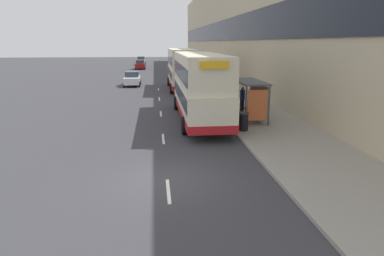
% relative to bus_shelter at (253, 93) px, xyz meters
% --- Properties ---
extents(ground_plane, '(220.00, 220.00, 0.00)m').
position_rel_bus_shelter_xyz_m(ground_plane, '(-5.77, -8.91, -1.88)').
color(ground_plane, '#38383D').
extents(pavement, '(5.00, 93.00, 0.14)m').
position_rel_bus_shelter_xyz_m(pavement, '(0.73, 29.59, -1.81)').
color(pavement, gray).
rests_on(pavement, ground_plane).
extents(terrace_facade, '(3.10, 93.00, 14.56)m').
position_rel_bus_shelter_xyz_m(terrace_facade, '(4.72, 29.59, 5.40)').
color(terrace_facade, '#C6B793').
rests_on(terrace_facade, ground_plane).
extents(lane_mark_0, '(0.12, 2.00, 0.01)m').
position_rel_bus_shelter_xyz_m(lane_mark_0, '(-5.77, -9.96, -1.87)').
color(lane_mark_0, silver).
rests_on(lane_mark_0, ground_plane).
extents(lane_mark_1, '(0.12, 2.00, 0.01)m').
position_rel_bus_shelter_xyz_m(lane_mark_1, '(-5.77, -3.33, -1.87)').
color(lane_mark_1, silver).
rests_on(lane_mark_1, ground_plane).
extents(lane_mark_2, '(0.12, 2.00, 0.01)m').
position_rel_bus_shelter_xyz_m(lane_mark_2, '(-5.77, 3.29, -1.87)').
color(lane_mark_2, silver).
rests_on(lane_mark_2, ground_plane).
extents(lane_mark_3, '(0.12, 2.00, 0.01)m').
position_rel_bus_shelter_xyz_m(lane_mark_3, '(-5.77, 9.91, -1.87)').
color(lane_mark_3, silver).
rests_on(lane_mark_3, ground_plane).
extents(lane_mark_4, '(0.12, 2.00, 0.01)m').
position_rel_bus_shelter_xyz_m(lane_mark_4, '(-5.77, 16.54, -1.87)').
color(lane_mark_4, silver).
rests_on(lane_mark_4, ground_plane).
extents(bus_shelter, '(1.60, 4.20, 2.48)m').
position_rel_bus_shelter_xyz_m(bus_shelter, '(0.00, 0.00, 0.00)').
color(bus_shelter, '#4C4C51').
rests_on(bus_shelter, ground_plane).
extents(double_decker_bus_near, '(2.85, 11.24, 4.30)m').
position_rel_bus_shelter_xyz_m(double_decker_bus_near, '(-3.30, 0.92, 0.41)').
color(double_decker_bus_near, beige).
rests_on(double_decker_bus_near, ground_plane).
extents(double_decker_bus_ahead, '(2.85, 10.10, 4.30)m').
position_rel_bus_shelter_xyz_m(double_decker_bus_ahead, '(-3.23, 16.18, 0.41)').
color(double_decker_bus_ahead, beige).
rests_on(double_decker_bus_ahead, ground_plane).
extents(car_0, '(1.93, 4.01, 1.67)m').
position_rel_bus_shelter_xyz_m(car_0, '(-8.78, 19.90, -1.05)').
color(car_0, silver).
rests_on(car_0, ground_plane).
extents(car_1, '(1.91, 4.29, 1.72)m').
position_rel_bus_shelter_xyz_m(car_1, '(-8.82, 45.74, -1.02)').
color(car_1, maroon).
rests_on(car_1, ground_plane).
extents(car_2, '(1.95, 4.44, 1.84)m').
position_rel_bus_shelter_xyz_m(car_2, '(-9.11, 58.79, -0.97)').
color(car_2, '#B7B799').
rests_on(car_2, ground_plane).
extents(car_3, '(1.91, 4.21, 1.78)m').
position_rel_bus_shelter_xyz_m(car_3, '(-2.68, 31.56, -1.00)').
color(car_3, navy).
rests_on(car_3, ground_plane).
extents(pedestrian_at_shelter, '(0.36, 0.36, 1.81)m').
position_rel_bus_shelter_xyz_m(pedestrian_at_shelter, '(1.35, 4.23, -0.81)').
color(pedestrian_at_shelter, '#23232D').
rests_on(pedestrian_at_shelter, ground_plane).
extents(pedestrian_1, '(0.36, 0.36, 1.82)m').
position_rel_bus_shelter_xyz_m(pedestrian_1, '(-0.00, 2.55, -0.80)').
color(pedestrian_1, '#23232D').
rests_on(pedestrian_1, ground_plane).
extents(litter_bin, '(0.55, 0.55, 1.05)m').
position_rel_bus_shelter_xyz_m(litter_bin, '(-1.22, -2.59, -1.21)').
color(litter_bin, black).
rests_on(litter_bin, ground_plane).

